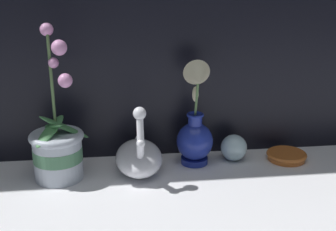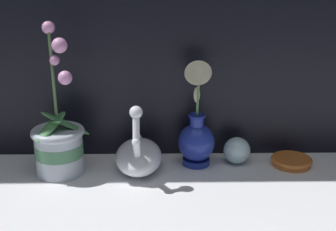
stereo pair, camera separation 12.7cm
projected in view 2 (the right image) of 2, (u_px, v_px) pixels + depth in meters
ground_plane at (182, 188)px, 1.22m from camera, size 2.80×2.80×0.00m
orchid_potted_plant at (59, 143)px, 1.28m from camera, size 0.16×0.17×0.42m
swan_figurine at (139, 154)px, 1.31m from camera, size 0.13×0.23×0.22m
blue_vase at (197, 130)px, 1.32m from camera, size 0.11×0.13×0.31m
glass_sphere at (237, 150)px, 1.36m from camera, size 0.08×0.08×0.08m
amber_dish at (291, 161)px, 1.35m from camera, size 0.12×0.12×0.02m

